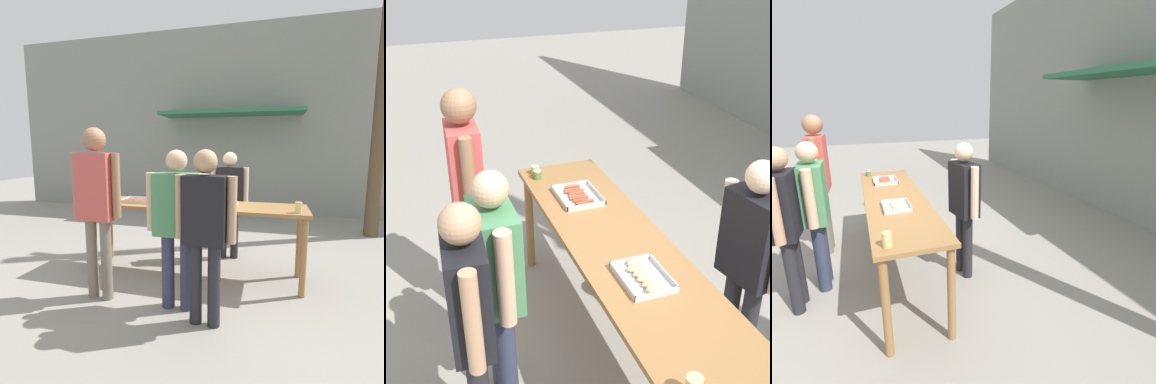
# 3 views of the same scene
# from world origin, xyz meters

# --- Properties ---
(ground_plane) EXTENTS (24.00, 24.00, 0.00)m
(ground_plane) POSITION_xyz_m (0.00, 0.00, 0.00)
(ground_plane) COLOR gray
(serving_table) EXTENTS (2.75, 0.66, 0.93)m
(serving_table) POSITION_xyz_m (0.00, 0.00, 0.82)
(serving_table) COLOR olive
(serving_table) RESTS_ON ground
(food_tray_sausages) EXTENTS (0.39, 0.30, 0.04)m
(food_tray_sausages) POSITION_xyz_m (-0.72, -0.03, 0.94)
(food_tray_sausages) COLOR silver
(food_tray_sausages) RESTS_ON serving_table
(food_tray_buns) EXTENTS (0.36, 0.27, 0.06)m
(food_tray_buns) POSITION_xyz_m (0.39, -0.03, 0.95)
(food_tray_buns) COLOR silver
(food_tray_buns) RESTS_ON serving_table
(condiment_jar_mustard) EXTENTS (0.07, 0.07, 0.07)m
(condiment_jar_mustard) POSITION_xyz_m (-1.24, -0.22, 0.96)
(condiment_jar_mustard) COLOR gold
(condiment_jar_mustard) RESTS_ON serving_table
(condiment_jar_ketchup) EXTENTS (0.07, 0.07, 0.07)m
(condiment_jar_ketchup) POSITION_xyz_m (-1.15, -0.22, 0.96)
(condiment_jar_ketchup) COLOR #567A38
(condiment_jar_ketchup) RESTS_ON serving_table
(beer_cup) EXTENTS (0.08, 0.08, 0.12)m
(beer_cup) POSITION_xyz_m (1.24, -0.21, 0.99)
(beer_cup) COLOR #DBC67A
(beer_cup) RESTS_ON serving_table
(person_server_behind_table) EXTENTS (0.53, 0.26, 1.56)m
(person_server_behind_table) POSITION_xyz_m (0.37, 0.72, 0.93)
(person_server_behind_table) COLOR #232328
(person_server_behind_table) RESTS_ON ground
(person_customer_holding_hotdog) EXTENTS (0.56, 0.24, 1.82)m
(person_customer_holding_hotdog) POSITION_xyz_m (-0.81, -0.83, 1.11)
(person_customer_holding_hotdog) COLOR #756B5B
(person_customer_holding_hotdog) RESTS_ON ground
(person_customer_with_cup) EXTENTS (0.56, 0.24, 1.61)m
(person_customer_with_cup) POSITION_xyz_m (0.39, -1.03, 0.96)
(person_customer_with_cup) COLOR #232328
(person_customer_with_cup) RESTS_ON ground
(person_customer_waiting_in_line) EXTENTS (0.63, 0.24, 1.60)m
(person_customer_waiting_in_line) POSITION_xyz_m (0.06, -0.82, 0.95)
(person_customer_waiting_in_line) COLOR #333851
(person_customer_waiting_in_line) RESTS_ON ground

